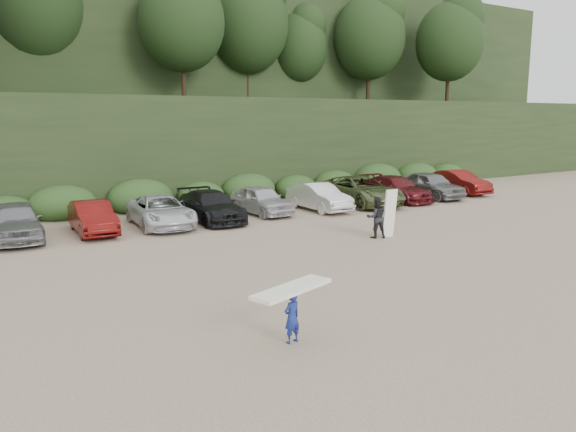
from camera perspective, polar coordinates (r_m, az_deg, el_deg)
ground at (r=18.60m, az=5.49°, el=-5.27°), size 120.00×120.00×0.00m
hillside_backdrop at (r=51.58m, az=-20.97°, el=16.51°), size 90.00×41.50×28.00m
parked_cars at (r=26.43m, az=-10.02°, el=0.88°), size 39.30×6.24×1.60m
child_surfer at (r=12.37m, az=0.40°, el=-9.02°), size 2.20×1.23×1.27m
adult_surfer at (r=23.14m, az=9.08°, el=-0.11°), size 1.30×0.90×1.99m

